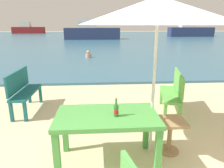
{
  "coord_description": "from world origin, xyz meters",
  "views": [
    {
      "loc": [
        -0.53,
        -1.65,
        1.95
      ],
      "look_at": [
        -0.21,
        3.0,
        0.6
      ],
      "focal_mm": 33.27,
      "sensor_mm": 36.0,
      "label": 1
    }
  ],
  "objects_px": {
    "boat_cargo_ship": "(190,31)",
    "boat_barge": "(28,29)",
    "boat_tanker": "(92,32)",
    "beer_bottle_amber": "(116,110)",
    "picnic_table_green": "(107,122)",
    "side_table_wood": "(170,131)",
    "bench_green_left": "(174,91)",
    "swimmer_person": "(88,55)",
    "bench_teal_center": "(23,89)",
    "patio_umbrella": "(158,11)"
  },
  "relations": [
    {
      "from": "boat_cargo_ship",
      "to": "boat_barge",
      "type": "height_order",
      "value": "boat_cargo_ship"
    },
    {
      "from": "boat_barge",
      "to": "boat_tanker",
      "type": "bearing_deg",
      "value": -53.77
    },
    {
      "from": "beer_bottle_amber",
      "to": "picnic_table_green",
      "type": "bearing_deg",
      "value": 153.65
    },
    {
      "from": "boat_cargo_ship",
      "to": "side_table_wood",
      "type": "bearing_deg",
      "value": -114.21
    },
    {
      "from": "bench_green_left",
      "to": "boat_barge",
      "type": "distance_m",
      "value": 45.29
    },
    {
      "from": "boat_cargo_ship",
      "to": "swimmer_person",
      "type": "bearing_deg",
      "value": -126.18
    },
    {
      "from": "side_table_wood",
      "to": "swimmer_person",
      "type": "bearing_deg",
      "value": 99.98
    },
    {
      "from": "bench_teal_center",
      "to": "bench_green_left",
      "type": "xyz_separation_m",
      "value": [
        3.36,
        -0.37,
        0.0
      ]
    },
    {
      "from": "picnic_table_green",
      "to": "bench_teal_center",
      "type": "relative_size",
      "value": 1.16
    },
    {
      "from": "side_table_wood",
      "to": "bench_teal_center",
      "type": "xyz_separation_m",
      "value": [
        -2.81,
        1.8,
        0.19
      ]
    },
    {
      "from": "beer_bottle_amber",
      "to": "bench_teal_center",
      "type": "height_order",
      "value": "beer_bottle_amber"
    },
    {
      "from": "beer_bottle_amber",
      "to": "boat_tanker",
      "type": "xyz_separation_m",
      "value": [
        -0.99,
        25.0,
        0.14
      ]
    },
    {
      "from": "picnic_table_green",
      "to": "swimmer_person",
      "type": "xyz_separation_m",
      "value": [
        -0.66,
        9.55,
        -0.41
      ]
    },
    {
      "from": "picnic_table_green",
      "to": "bench_teal_center",
      "type": "bearing_deg",
      "value": 132.23
    },
    {
      "from": "beer_bottle_amber",
      "to": "side_table_wood",
      "type": "relative_size",
      "value": 0.49
    },
    {
      "from": "boat_cargo_ship",
      "to": "boat_barge",
      "type": "distance_m",
      "value": 32.27
    },
    {
      "from": "boat_tanker",
      "to": "bench_teal_center",
      "type": "bearing_deg",
      "value": -92.39
    },
    {
      "from": "boat_tanker",
      "to": "bench_green_left",
      "type": "bearing_deg",
      "value": -84.1
    },
    {
      "from": "swimmer_person",
      "to": "boat_barge",
      "type": "xyz_separation_m",
      "value": [
        -14.09,
        34.35,
        0.69
      ]
    },
    {
      "from": "beer_bottle_amber",
      "to": "bench_teal_center",
      "type": "xyz_separation_m",
      "value": [
        -1.94,
        2.07,
        -0.31
      ]
    },
    {
      "from": "bench_green_left",
      "to": "swimmer_person",
      "type": "height_order",
      "value": "bench_green_left"
    },
    {
      "from": "picnic_table_green",
      "to": "boat_barge",
      "type": "height_order",
      "value": "boat_barge"
    },
    {
      "from": "side_table_wood",
      "to": "bench_green_left",
      "type": "height_order",
      "value": "bench_green_left"
    },
    {
      "from": "swimmer_person",
      "to": "boat_cargo_ship",
      "type": "height_order",
      "value": "boat_cargo_ship"
    },
    {
      "from": "side_table_wood",
      "to": "swimmer_person",
      "type": "relative_size",
      "value": 1.32
    },
    {
      "from": "beer_bottle_amber",
      "to": "boat_cargo_ship",
      "type": "height_order",
      "value": "boat_cargo_ship"
    },
    {
      "from": "swimmer_person",
      "to": "boat_cargo_ship",
      "type": "distance_m",
      "value": 25.71
    },
    {
      "from": "beer_bottle_amber",
      "to": "boat_barge",
      "type": "relative_size",
      "value": 0.04
    },
    {
      "from": "bench_green_left",
      "to": "boat_cargo_ship",
      "type": "distance_m",
      "value": 31.45
    },
    {
      "from": "bench_green_left",
      "to": "boat_tanker",
      "type": "relative_size",
      "value": 0.18
    },
    {
      "from": "beer_bottle_amber",
      "to": "swimmer_person",
      "type": "bearing_deg",
      "value": 94.64
    },
    {
      "from": "picnic_table_green",
      "to": "beer_bottle_amber",
      "type": "relative_size",
      "value": 5.28
    },
    {
      "from": "picnic_table_green",
      "to": "swimmer_person",
      "type": "height_order",
      "value": "picnic_table_green"
    },
    {
      "from": "boat_tanker",
      "to": "boat_barge",
      "type": "height_order",
      "value": "boat_tanker"
    },
    {
      "from": "picnic_table_green",
      "to": "side_table_wood",
      "type": "relative_size",
      "value": 2.59
    },
    {
      "from": "picnic_table_green",
      "to": "boat_barge",
      "type": "relative_size",
      "value": 0.22
    },
    {
      "from": "patio_umbrella",
      "to": "swimmer_person",
      "type": "distance_m",
      "value": 9.6
    },
    {
      "from": "patio_umbrella",
      "to": "picnic_table_green",
      "type": "bearing_deg",
      "value": -161.28
    },
    {
      "from": "bench_teal_center",
      "to": "boat_barge",
      "type": "xyz_separation_m",
      "value": [
        -12.93,
        41.89,
        0.39
      ]
    },
    {
      "from": "beer_bottle_amber",
      "to": "boat_tanker",
      "type": "distance_m",
      "value": 25.02
    },
    {
      "from": "boat_tanker",
      "to": "beer_bottle_amber",
      "type": "bearing_deg",
      "value": -87.74
    },
    {
      "from": "side_table_wood",
      "to": "boat_tanker",
      "type": "distance_m",
      "value": 24.81
    },
    {
      "from": "beer_bottle_amber",
      "to": "boat_barge",
      "type": "xyz_separation_m",
      "value": [
        -14.87,
        43.95,
        0.08
      ]
    },
    {
      "from": "beer_bottle_amber",
      "to": "patio_umbrella",
      "type": "distance_m",
      "value": 1.42
    },
    {
      "from": "picnic_table_green",
      "to": "bench_teal_center",
      "type": "xyz_separation_m",
      "value": [
        -1.82,
        2.01,
        -0.11
      ]
    },
    {
      "from": "picnic_table_green",
      "to": "bench_green_left",
      "type": "bearing_deg",
      "value": 46.75
    },
    {
      "from": "side_table_wood",
      "to": "bench_green_left",
      "type": "xyz_separation_m",
      "value": [
        0.56,
        1.43,
        0.19
      ]
    },
    {
      "from": "picnic_table_green",
      "to": "beer_bottle_amber",
      "type": "xyz_separation_m",
      "value": [
        0.12,
        -0.06,
        0.2
      ]
    },
    {
      "from": "bench_green_left",
      "to": "beer_bottle_amber",
      "type": "bearing_deg",
      "value": -129.91
    },
    {
      "from": "patio_umbrella",
      "to": "boat_barge",
      "type": "xyz_separation_m",
      "value": [
        -15.44,
        43.66,
        -1.19
      ]
    }
  ]
}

